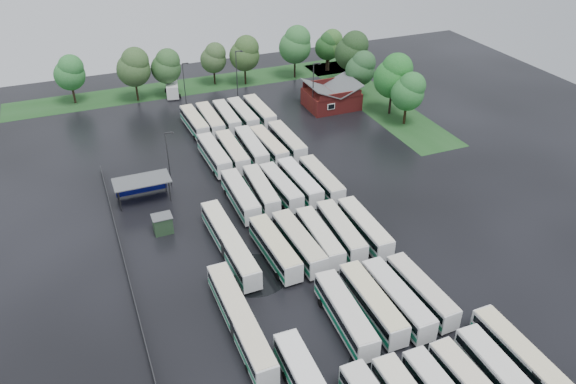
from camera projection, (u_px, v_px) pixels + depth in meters
name	position (u px, v px, depth m)	size (l,w,h in m)	color
ground	(309.00, 257.00, 72.25)	(160.00, 160.00, 0.00)	black
brick_building	(331.00, 98.00, 112.65)	(10.07, 8.60, 5.39)	maroon
wash_shed	(142.00, 182.00, 82.47)	(8.20, 4.20, 3.58)	#2D2D30
utility_hut	(163.00, 224.00, 76.25)	(2.70, 2.20, 2.62)	#203821
grass_strip_north	(198.00, 85.00, 123.88)	(80.00, 10.00, 0.01)	#1A4319
grass_strip_east	(374.00, 100.00, 116.88)	(10.00, 50.00, 0.01)	#1A4319
west_fence	(123.00, 258.00, 71.08)	(0.10, 50.00, 1.20)	#2D2D30
bus_r0c4	(503.00, 379.00, 53.50)	(2.68, 11.90, 3.30)	silver
bus_r1c1	(345.00, 314.00, 60.90)	(3.10, 11.98, 3.30)	silver
bus_r1c2	(372.00, 303.00, 62.36)	(2.63, 11.85, 3.29)	silver
bus_r1c3	(397.00, 299.00, 62.97)	(2.74, 11.91, 3.30)	silver
bus_r1c4	(421.00, 291.00, 64.18)	(2.76, 11.34, 3.14)	silver
bus_r2c0	(275.00, 248.00, 70.90)	(2.95, 11.84, 3.27)	silver
bus_r2c1	(299.00, 243.00, 71.83)	(2.93, 11.94, 3.30)	silver
bus_r2c2	(319.00, 238.00, 72.91)	(2.72, 11.34, 3.14)	silver
bus_r2c3	(341.00, 231.00, 74.08)	(3.03, 11.70, 3.23)	silver
bus_r2c4	(364.00, 227.00, 74.74)	(2.62, 11.68, 3.24)	silver
bus_r3c0	(240.00, 196.00, 81.46)	(2.60, 11.81, 3.28)	silver
bus_r3c1	(261.00, 190.00, 82.90)	(2.93, 11.55, 3.19)	silver
bus_r3c2	(281.00, 187.00, 83.73)	(2.92, 11.38, 3.14)	silver
bus_r3c3	(300.00, 182.00, 84.83)	(2.87, 11.70, 3.24)	silver
bus_r3c4	(321.00, 180.00, 85.42)	(2.61, 11.60, 3.22)	silver
bus_r4c0	(214.00, 155.00, 92.24)	(2.77, 11.80, 3.27)	silver
bus_r4c1	(232.00, 152.00, 93.11)	(2.55, 11.82, 3.29)	silver
bus_r4c2	(251.00, 147.00, 94.49)	(2.82, 11.90, 3.29)	silver
bus_r4c3	(269.00, 146.00, 95.06)	(3.00, 11.70, 3.23)	silver
bus_r4c4	(287.00, 141.00, 96.40)	(2.69, 11.89, 3.30)	silver
bus_r5c0	(194.00, 122.00, 103.22)	(2.84, 11.42, 3.15)	silver
bus_r5c1	(210.00, 120.00, 103.88)	(2.51, 11.72, 3.26)	silver
bus_r5c2	(227.00, 117.00, 105.19)	(2.57, 11.42, 3.17)	silver
bus_r5c3	(243.00, 115.00, 105.99)	(2.71, 11.66, 3.23)	silver
bus_r5c4	(260.00, 112.00, 107.08)	(2.71, 11.78, 3.27)	silver
artic_bus_west_b	(229.00, 243.00, 71.91)	(2.91, 17.21, 3.18)	silver
artic_bus_west_c	(240.00, 320.00, 60.19)	(2.56, 17.15, 3.18)	silver
artic_bus_east	(537.00, 374.00, 54.12)	(2.55, 16.93, 3.14)	silver
minibus	(172.00, 88.00, 118.23)	(3.58, 6.87, 2.86)	white
tree_north_0	(70.00, 72.00, 112.03)	(6.14, 6.14, 10.17)	#332318
tree_north_1	(134.00, 67.00, 112.72)	(6.80, 6.80, 11.27)	black
tree_north_2	(167.00, 66.00, 115.25)	(6.16, 6.16, 10.20)	#2E2116
tree_north_3	(214.00, 58.00, 121.41)	(5.64, 5.64, 9.35)	black
tree_north_4	(245.00, 53.00, 120.96)	(6.57, 6.57, 10.88)	black
tree_north_5	(296.00, 44.00, 124.17)	(7.17, 7.17, 11.87)	black
tree_north_6	(330.00, 44.00, 128.81)	(5.90, 5.90, 9.76)	#3C2E1F
tree_east_0	(409.00, 91.00, 103.35)	(6.17, 6.17, 10.22)	black
tree_east_1	(394.00, 75.00, 106.75)	(7.37, 7.37, 12.21)	black
tree_east_2	(361.00, 68.00, 114.46)	(6.07, 6.07, 10.05)	black
tree_east_3	(353.00, 50.00, 120.26)	(7.21, 7.21, 11.95)	black
tree_east_4	(328.00, 45.00, 128.68)	(5.70, 5.70, 9.43)	black
lamp_post_ne	(314.00, 85.00, 107.74)	(1.58, 0.31, 10.25)	#2D2D30
lamp_post_nw	(169.00, 156.00, 84.65)	(1.40, 0.27, 9.08)	#2D2D30
lamp_post_back_w	(185.00, 82.00, 110.91)	(1.41, 0.27, 9.13)	#2D2D30
lamp_post_back_e	(237.00, 72.00, 113.79)	(1.59, 0.31, 10.34)	#2D2D30
puddle_0	(370.00, 365.00, 57.22)	(4.40, 4.40, 0.01)	black
puddle_1	(436.00, 353.00, 58.62)	(4.47, 4.47, 0.01)	black
puddle_2	(255.00, 275.00, 69.23)	(8.30, 8.30, 0.01)	black
puddle_3	(342.00, 267.00, 70.45)	(4.95, 4.95, 0.01)	black
puddle_4	(497.00, 334.00, 60.84)	(2.30, 2.30, 0.01)	black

